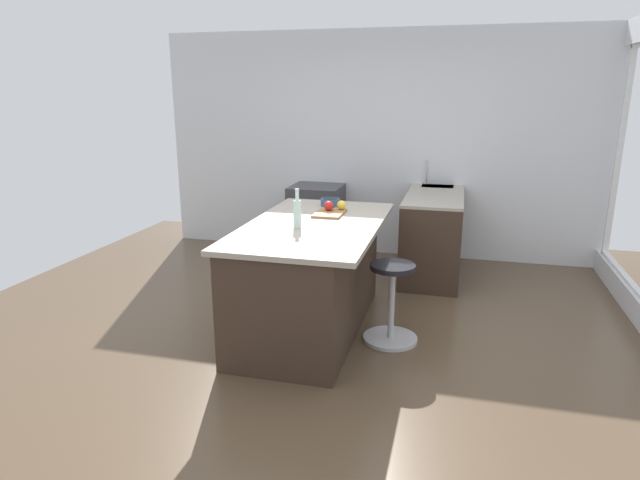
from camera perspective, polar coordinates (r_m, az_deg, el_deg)
ground_plane at (r=4.53m, az=0.05°, el=-10.24°), size 6.83×6.83×0.00m
interior_partition_left at (r=6.69m, az=5.78°, el=9.88°), size 0.12×5.25×2.65m
sink_cabinet at (r=6.42m, az=11.94°, el=1.45°), size 2.13×0.60×1.17m
oven_range at (r=6.62m, az=-0.35°, el=2.04°), size 0.60×0.61×0.86m
kitchen_island at (r=4.56m, az=-1.19°, el=-3.77°), size 1.91×1.06×0.92m
stool_by_window at (r=4.41m, az=7.49°, el=-6.78°), size 0.44×0.44×0.65m
cutting_board at (r=4.73m, az=1.00°, el=2.82°), size 0.36×0.24×0.02m
apple_red at (r=4.78m, az=0.93°, el=3.61°), size 0.09×0.09×0.09m
apple_yellow at (r=4.83m, az=2.27°, el=3.69°), size 0.08×0.08×0.08m
water_bottle at (r=4.23m, az=-2.40°, el=2.86°), size 0.06×0.06×0.31m
fruit_bowl at (r=5.08m, az=1.09°, el=4.04°), size 0.18×0.18×0.07m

